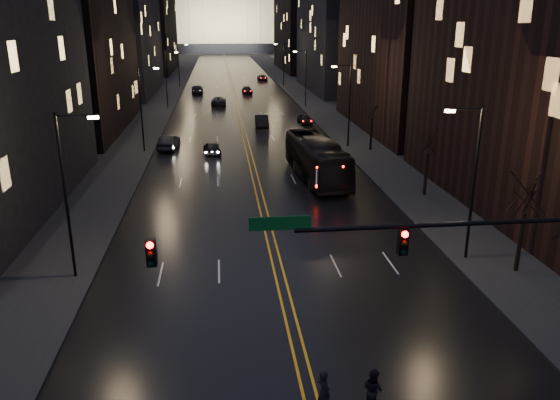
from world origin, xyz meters
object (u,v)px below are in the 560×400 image
object	(u,v)px
oncoming_car_b	(169,142)
bus	(316,159)
oncoming_car_a	(212,148)
pedestrian_a	(324,392)
receding_car_a	(262,121)
traffic_signal	(465,251)
pedestrian_b	(373,389)

from	to	relation	value
oncoming_car_b	bus	bearing A→B (deg)	143.32
oncoming_car_a	pedestrian_a	size ratio (longest dim) A/B	2.32
receding_car_a	traffic_signal	bearing A→B (deg)	-84.02
traffic_signal	receding_car_a	bearing A→B (deg)	93.68
traffic_signal	pedestrian_a	xyz separation A→B (m)	(-5.59, -2.00, -4.24)
bus	pedestrian_b	size ratio (longest dim) A/B	7.66
pedestrian_b	oncoming_car_b	bearing A→B (deg)	-17.75
traffic_signal	bus	xyz separation A→B (m)	(-0.56, 28.06, -3.33)
bus	oncoming_car_b	xyz separation A→B (m)	(-13.85, 13.02, -0.99)
pedestrian_b	pedestrian_a	bearing A→B (deg)	58.44
traffic_signal	oncoming_car_b	xyz separation A→B (m)	(-14.41, 41.08, -4.31)
oncoming_car_b	oncoming_car_a	bearing A→B (deg)	155.97
traffic_signal	oncoming_car_b	bearing A→B (deg)	109.33
bus	oncoming_car_a	xyz separation A→B (m)	(-9.19, 10.26, -1.10)
oncoming_car_b	pedestrian_a	xyz separation A→B (m)	(8.82, -43.08, 0.07)
traffic_signal	pedestrian_a	distance (m)	7.29
pedestrian_a	bus	bearing A→B (deg)	-32.13
bus	receding_car_a	distance (m)	25.08
oncoming_car_b	pedestrian_b	distance (m)	44.36
pedestrian_b	traffic_signal	bearing A→B (deg)	-93.99
receding_car_a	bus	bearing A→B (deg)	-81.18
traffic_signal	oncoming_car_a	world-z (taller)	traffic_signal
oncoming_car_a	pedestrian_a	world-z (taller)	pedestrian_a
traffic_signal	oncoming_car_b	distance (m)	43.75
pedestrian_a	pedestrian_b	size ratio (longest dim) A/B	1.03
oncoming_car_a	receding_car_a	bearing A→B (deg)	-120.68
traffic_signal	oncoming_car_a	bearing A→B (deg)	104.27
oncoming_car_a	oncoming_car_b	distance (m)	5.41
oncoming_car_a	bus	bearing A→B (deg)	124.57
traffic_signal	oncoming_car_a	size ratio (longest dim) A/B	4.34
pedestrian_a	receding_car_a	bearing A→B (deg)	-24.91
bus	oncoming_car_b	bearing A→B (deg)	132.03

